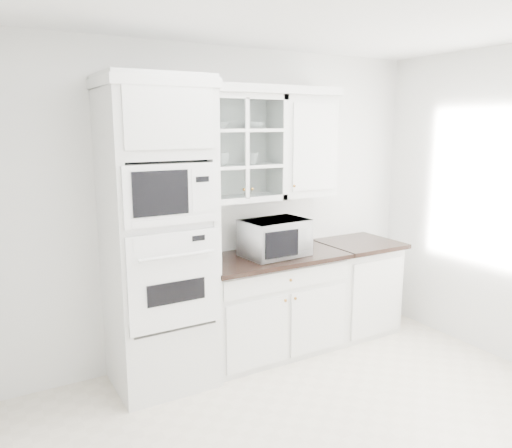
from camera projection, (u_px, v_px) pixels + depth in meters
ground at (351, 446)px, 3.22m from camera, size 4.00×3.50×0.01m
room_shell at (317, 166)px, 3.24m from camera, size 4.00×3.50×2.70m
oven_column at (159, 237)px, 3.82m from camera, size 0.76×0.68×2.40m
base_cabinet_run at (270, 303)px, 4.50m from camera, size 1.32×0.67×0.92m
extra_base_cabinet at (355, 286)px, 4.99m from camera, size 0.72×0.67×0.92m
upper_cabinet_glass at (238, 148)px, 4.22m from camera, size 0.80×0.33×0.90m
upper_cabinet_solid at (303, 146)px, 4.55m from camera, size 0.55×0.33×0.90m
crown_molding at (227, 88)px, 4.05m from camera, size 2.14×0.38×0.07m
countertop_microwave at (274, 237)px, 4.35m from camera, size 0.58×0.50×0.32m
bowl_a at (214, 125)px, 4.05m from camera, size 0.30×0.30×0.06m
bowl_b at (254, 126)px, 4.28m from camera, size 0.20×0.20×0.06m
cup_a at (221, 159)px, 4.14m from camera, size 0.15×0.15×0.11m
cup_b at (252, 158)px, 4.31m from camera, size 0.11×0.11×0.10m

